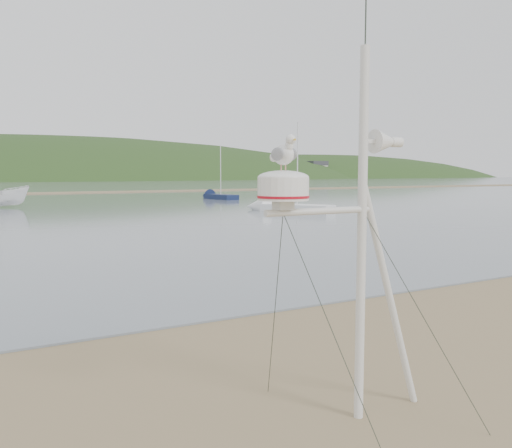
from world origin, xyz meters
TOP-DOWN VIEW (x-y plane):
  - hill_ridge at (18.52, 235.00)m, footprint 620.00×180.00m
  - mast_rig at (2.25, -0.40)m, footprint 2.20×2.35m
  - sailboat_blue_far at (22.72, 46.39)m, footprint 2.07×6.12m
  - sailboat_white_near at (18.80, 27.87)m, footprint 4.64×6.75m

SIDE VIEW (x-z plane):
  - hill_ridge at x=18.52m, z-range -59.70..20.30m
  - sailboat_white_near at x=18.80m, z-range -3.07..3.67m
  - sailboat_blue_far at x=22.72m, z-range -2.70..3.30m
  - mast_rig at x=2.25m, z-range -1.29..3.68m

